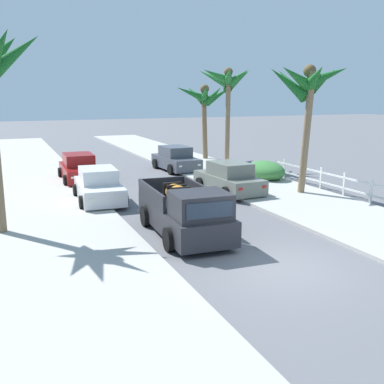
% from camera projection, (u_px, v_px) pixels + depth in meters
% --- Properties ---
extents(ground_plane, '(160.00, 160.00, 0.00)m').
position_uv_depth(ground_plane, '(279.00, 267.00, 12.62)').
color(ground_plane, slate).
extents(sidewalk_left, '(4.78, 60.00, 0.12)m').
position_uv_depth(sidewalk_left, '(43.00, 195.00, 21.41)').
color(sidewalk_left, '#B2AFA8').
rests_on(sidewalk_left, ground).
extents(sidewalk_right, '(4.78, 60.00, 0.12)m').
position_uv_depth(sidewalk_right, '(238.00, 179.00, 25.41)').
color(sidewalk_right, '#B2AFA8').
rests_on(sidewalk_right, ground).
extents(curb_left, '(0.16, 60.00, 0.10)m').
position_uv_depth(curb_left, '(65.00, 194.00, 21.79)').
color(curb_left, silver).
rests_on(curb_left, ground).
extents(curb_right, '(0.16, 60.00, 0.10)m').
position_uv_depth(curb_right, '(223.00, 181.00, 25.04)').
color(curb_right, silver).
rests_on(curb_right, ground).
extents(pickup_truck, '(2.39, 5.29, 1.80)m').
position_uv_depth(pickup_truck, '(185.00, 212.00, 15.31)').
color(pickup_truck, '#28282D').
rests_on(pickup_truck, ground).
extents(car_left_near, '(2.08, 4.28, 1.54)m').
position_uv_depth(car_left_near, '(79.00, 169.00, 25.03)').
color(car_left_near, maroon).
rests_on(car_left_near, ground).
extents(car_right_near, '(2.20, 4.33, 1.54)m').
position_uv_depth(car_right_near, '(229.00, 179.00, 22.00)').
color(car_right_near, slate).
rests_on(car_right_near, ground).
extents(car_left_mid, '(2.16, 4.32, 1.54)m').
position_uv_depth(car_left_mid, '(176.00, 159.00, 28.68)').
color(car_left_mid, '#474C56').
rests_on(car_left_mid, ground).
extents(car_right_mid, '(2.20, 4.33, 1.54)m').
position_uv_depth(car_right_mid, '(99.00, 186.00, 20.17)').
color(car_right_mid, silver).
rests_on(car_right_mid, ground).
extents(palm_tree_left_fore, '(3.60, 3.77, 6.51)m').
position_uv_depth(palm_tree_left_fore, '(226.00, 83.00, 28.50)').
color(palm_tree_left_fore, '#846B4C').
rests_on(palm_tree_left_fore, ground).
extents(palm_tree_right_fore, '(3.81, 3.84, 6.16)m').
position_uv_depth(palm_tree_right_fore, '(306.00, 86.00, 20.60)').
color(palm_tree_right_fore, '#846B4C').
rests_on(palm_tree_right_fore, ground).
extents(palm_tree_left_mid, '(4.34, 4.09, 5.53)m').
position_uv_depth(palm_tree_left_mid, '(205.00, 98.00, 32.75)').
color(palm_tree_left_mid, brown).
rests_on(palm_tree_left_mid, ground).
extents(picket_fence, '(0.06, 11.77, 1.10)m').
position_uv_depth(picket_fence, '(345.00, 183.00, 21.52)').
color(picket_fence, white).
rests_on(picket_fence, ground).
extents(hedge_bush, '(1.80, 2.80, 1.10)m').
position_uv_depth(hedge_bush, '(266.00, 171.00, 25.37)').
color(hedge_bush, '#387538').
rests_on(hedge_bush, ground).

